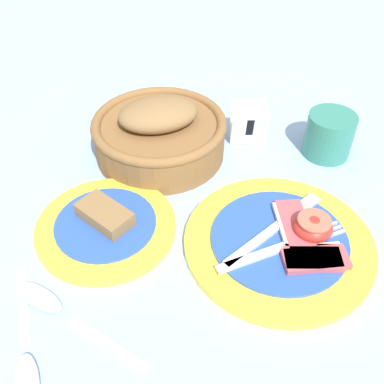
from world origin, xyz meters
TOP-DOWN VIEW (x-y plane):
  - ground_plane at (0.00, 0.00)m, footprint 3.00×3.00m
  - breakfast_plate at (0.10, -0.03)m, footprint 0.25×0.25m
  - bread_plate at (-0.14, -0.01)m, footprint 0.19×0.19m
  - sugar_cup at (0.20, 0.18)m, footprint 0.08×0.08m
  - bread_basket at (-0.08, 0.17)m, footprint 0.22×0.22m
  - number_card at (0.07, 0.20)m, footprint 0.06×0.05m
  - teaspoon_by_saucer at (-0.18, -0.13)m, footprint 0.17×0.12m
  - teaspoon_near_cup at (-0.20, -0.20)m, footprint 0.08×0.19m

SIDE VIEW (x-z plane):
  - ground_plane at x=0.00m, z-range 0.00..0.00m
  - teaspoon_by_saucer at x=-0.18m, z-range 0.00..0.01m
  - teaspoon_near_cup at x=-0.20m, z-range 0.00..0.01m
  - bread_plate at x=-0.14m, z-range -0.01..0.03m
  - breakfast_plate at x=0.10m, z-range -0.01..0.03m
  - number_card at x=0.07m, z-range 0.00..0.07m
  - sugar_cup at x=0.20m, z-range 0.00..0.07m
  - bread_basket at x=-0.08m, z-range -0.01..0.09m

